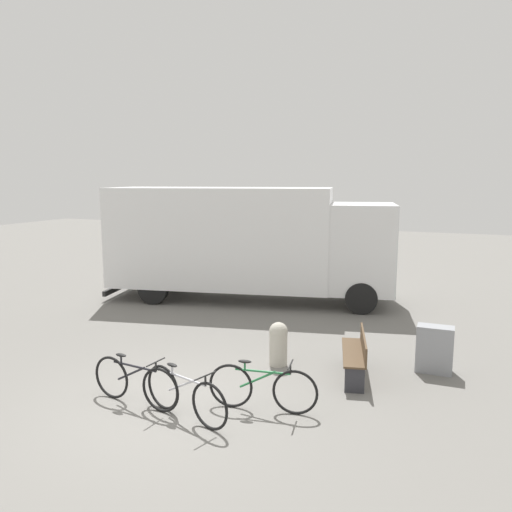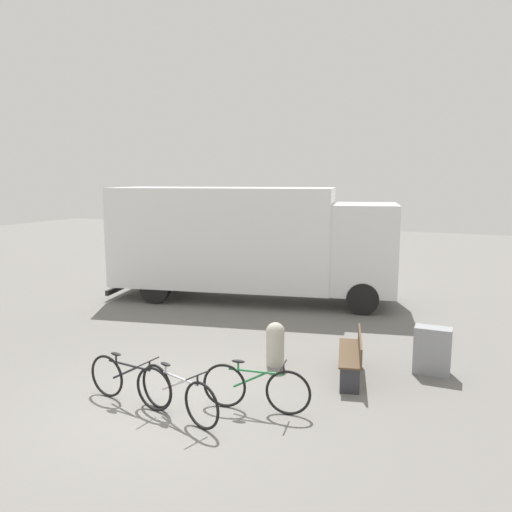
{
  "view_description": "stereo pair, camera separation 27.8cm",
  "coord_description": "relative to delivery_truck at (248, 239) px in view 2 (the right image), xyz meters",
  "views": [
    {
      "loc": [
        4.22,
        -6.61,
        3.7
      ],
      "look_at": [
        -0.42,
        4.78,
        1.79
      ],
      "focal_mm": 35.0,
      "sensor_mm": 36.0,
      "label": 1
    },
    {
      "loc": [
        4.48,
        -6.5,
        3.7
      ],
      "look_at": [
        -0.42,
        4.78,
        1.79
      ],
      "focal_mm": 35.0,
      "sensor_mm": 36.0,
      "label": 2
    }
  ],
  "objects": [
    {
      "name": "utility_box",
      "position": [
        5.68,
        -4.01,
        -1.42
      ],
      "size": [
        0.68,
        0.36,
        0.91
      ],
      "color": "gray",
      "rests_on": "ground"
    },
    {
      "name": "bicycle_middle",
      "position": [
        2.2,
        -7.48,
        -1.48
      ],
      "size": [
        1.73,
        0.64,
        0.83
      ],
      "rotation": [
        0.0,
        0.0,
        -0.3
      ],
      "color": "black",
      "rests_on": "ground"
    },
    {
      "name": "bollard_near_bench",
      "position": [
        2.78,
        -4.8,
        -1.4
      ],
      "size": [
        0.38,
        0.38,
        0.88
      ],
      "color": "#B2AD9E",
      "rests_on": "ground"
    },
    {
      "name": "ground_plane",
      "position": [
        1.75,
        -7.2,
        -1.87
      ],
      "size": [
        60.0,
        60.0,
        0.0
      ],
      "primitive_type": "plane",
      "color": "slate"
    },
    {
      "name": "delivery_truck",
      "position": [
        0.0,
        0.0,
        0.0
      ],
      "size": [
        8.86,
        3.97,
        3.43
      ],
      "rotation": [
        0.0,
        0.0,
        0.2
      ],
      "color": "white",
      "rests_on": "ground"
    },
    {
      "name": "bicycle_near",
      "position": [
        1.19,
        -7.37,
        -1.48
      ],
      "size": [
        1.79,
        0.44,
        0.83
      ],
      "rotation": [
        0.0,
        0.0,
        -0.12
      ],
      "color": "black",
      "rests_on": "ground"
    },
    {
      "name": "bicycle_far",
      "position": [
        3.21,
        -6.78,
        -1.48
      ],
      "size": [
        1.78,
        0.44,
        0.83
      ],
      "rotation": [
        0.0,
        0.0,
        0.15
      ],
      "color": "black",
      "rests_on": "ground"
    },
    {
      "name": "park_bench",
      "position": [
        4.34,
        -4.78,
        -1.41
      ],
      "size": [
        0.77,
        1.68,
        0.82
      ],
      "rotation": [
        0.0,
        0.0,
        1.8
      ],
      "color": "brown",
      "rests_on": "ground"
    }
  ]
}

